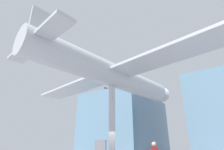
% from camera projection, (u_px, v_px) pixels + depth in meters
% --- Properties ---
extents(glass_pavilion_left, '(9.87, 14.84, 9.95)m').
position_uv_depth(glass_pavilion_left, '(127.00, 126.00, 30.16)').
color(glass_pavilion_left, '#60849E').
rests_on(glass_pavilion_left, ground_plane).
extents(support_pylon_central, '(0.47, 0.47, 5.85)m').
position_uv_depth(support_pylon_central, '(112.00, 126.00, 12.27)').
color(support_pylon_central, '#B7B7BC').
rests_on(support_pylon_central, ground_plane).
extents(suspended_airplane, '(19.56, 15.40, 3.33)m').
position_uv_depth(suspended_airplane, '(114.00, 76.00, 13.83)').
color(suspended_airplane, '#B2B7BC').
rests_on(suspended_airplane, support_pylon_central).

